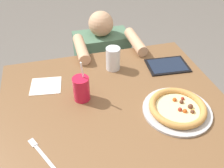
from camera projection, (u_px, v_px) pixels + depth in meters
dining_table at (114, 117)px, 1.29m from camera, size 1.12×0.94×0.75m
pizza_near at (177, 108)px, 1.15m from camera, size 0.33×0.33×0.04m
drink_cup_colored at (81, 89)px, 1.19m from camera, size 0.08×0.08×0.22m
water_cup_clear at (113, 58)px, 1.40m from camera, size 0.08×0.08×0.14m
paper_napkin at (46, 86)px, 1.31m from camera, size 0.18×0.16×0.00m
fork at (41, 153)px, 0.98m from camera, size 0.11×0.19×0.00m
tablet at (167, 66)px, 1.45m from camera, size 0.25×0.19×0.01m
diner_seated at (103, 73)px, 1.99m from camera, size 0.43×0.53×0.92m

